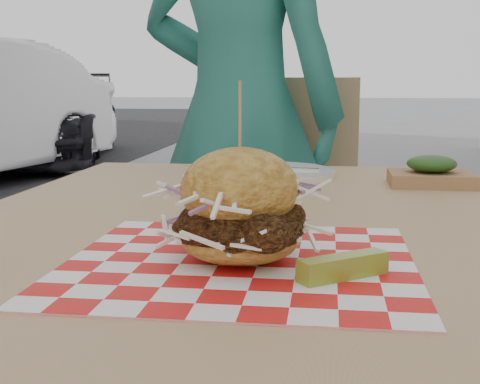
{
  "coord_description": "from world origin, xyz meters",
  "views": [
    {
      "loc": [
        -0.17,
        -0.96,
        0.94
      ],
      "look_at": [
        -0.25,
        -0.29,
        0.82
      ],
      "focal_mm": 50.0,
      "sensor_mm": 36.0,
      "label": 1
    }
  ],
  "objects": [
    {
      "name": "car_dark",
      "position": [
        -3.6,
        6.78,
        0.55
      ],
      "size": [
        2.38,
        4.07,
        1.11
      ],
      "primitive_type": "imported",
      "rotation": [
        0.0,
        0.0,
        0.23
      ],
      "color": "black",
      "rests_on": "ground"
    },
    {
      "name": "pickle_spear",
      "position": [
        -0.15,
        -0.33,
        0.76
      ],
      "size": [
        0.09,
        0.08,
        0.02
      ],
      "primitive_type": "cube",
      "rotation": [
        0.0,
        0.0,
        0.65
      ],
      "color": "#969D2D",
      "rests_on": "paper_liner"
    },
    {
      "name": "paper_liner",
      "position": [
        -0.25,
        -0.29,
        0.75
      ],
      "size": [
        0.36,
        0.36,
        0.0
      ],
      "primitive_type": "cube",
      "color": "red",
      "rests_on": "patio_table"
    },
    {
      "name": "kraft_tray",
      "position": [
        0.02,
        0.29,
        0.77
      ],
      "size": [
        0.15,
        0.12,
        0.06
      ],
      "color": "#9D7147",
      "rests_on": "patio_table"
    },
    {
      "name": "place_setting",
      "position": [
        -0.29,
        0.37,
        0.76
      ],
      "size": [
        0.27,
        0.27,
        0.02
      ],
      "color": "white",
      "rests_on": "patio_table"
    },
    {
      "name": "diner",
      "position": [
        -0.42,
        0.92,
        0.85
      ],
      "size": [
        0.72,
        0.6,
        1.7
      ],
      "primitive_type": "imported",
      "rotation": [
        0.0,
        0.0,
        2.78
      ],
      "color": "#287465",
      "rests_on": "ground"
    },
    {
      "name": "patio_chair",
      "position": [
        -0.28,
        0.94,
        0.55
      ],
      "size": [
        0.45,
        0.46,
        0.95
      ],
      "rotation": [
        0.0,
        0.0,
        -0.07
      ],
      "color": "tan",
      "rests_on": "ground"
    },
    {
      "name": "sandwich",
      "position": [
        -0.25,
        -0.29,
        0.8
      ],
      "size": [
        0.16,
        0.16,
        0.19
      ],
      "color": "gold",
      "rests_on": "paper_liner"
    },
    {
      "name": "patio_table",
      "position": [
        -0.29,
        -0.05,
        0.67
      ],
      "size": [
        0.8,
        1.2,
        0.75
      ],
      "color": "tan",
      "rests_on": "ground"
    }
  ]
}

